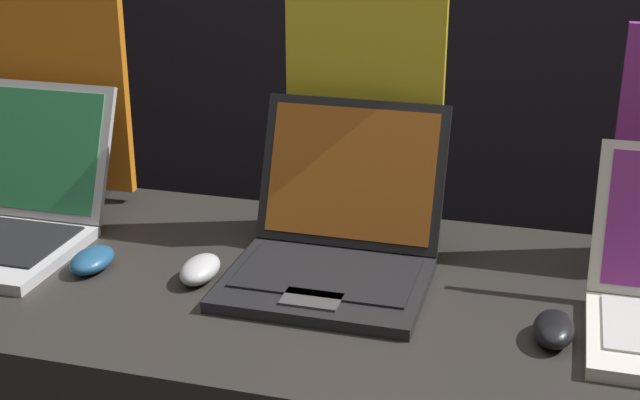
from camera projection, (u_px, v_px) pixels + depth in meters
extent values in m
cube|color=#B7B7BC|center=(25.00, 149.00, 1.71)|extent=(0.35, 0.12, 0.24)
cube|color=#2D7F4C|center=(23.00, 148.00, 1.71)|extent=(0.32, 0.09, 0.21)
ellipsoid|color=navy|center=(92.00, 260.00, 1.53)|extent=(0.07, 0.10, 0.04)
cube|color=black|center=(66.00, 189.00, 1.87)|extent=(0.18, 0.07, 0.02)
cube|color=orange|center=(55.00, 88.00, 1.79)|extent=(0.32, 0.02, 0.41)
cube|color=black|center=(325.00, 284.00, 1.46)|extent=(0.33, 0.26, 0.02)
cube|color=black|center=(328.00, 273.00, 1.47)|extent=(0.29, 0.18, 0.00)
cube|color=#3F3F42|center=(311.00, 299.00, 1.38)|extent=(0.09, 0.06, 0.00)
cube|color=black|center=(352.00, 173.00, 1.58)|extent=(0.33, 0.11, 0.25)
cube|color=#A5591E|center=(351.00, 173.00, 1.57)|extent=(0.30, 0.09, 0.22)
ellipsoid|color=#B2B2B7|center=(200.00, 269.00, 1.49)|extent=(0.06, 0.10, 0.04)
cube|color=black|center=(362.00, 223.00, 1.70)|extent=(0.16, 0.07, 0.02)
cube|color=gold|center=(364.00, 91.00, 1.60)|extent=(0.29, 0.02, 0.49)
ellipsoid|color=black|center=(554.00, 329.00, 1.30)|extent=(0.06, 0.10, 0.04)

